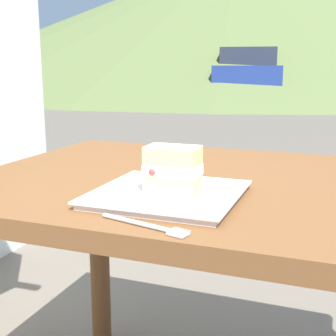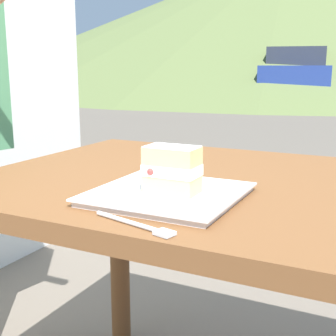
{
  "view_description": "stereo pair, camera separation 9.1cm",
  "coord_description": "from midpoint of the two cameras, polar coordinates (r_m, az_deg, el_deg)",
  "views": [
    {
      "loc": [
        0.26,
        -1.03,
        1.01
      ],
      "look_at": [
        -0.05,
        -0.19,
        0.82
      ],
      "focal_mm": 49.78,
      "sensor_mm": 36.0,
      "label": 1
    },
    {
      "loc": [
        0.34,
        -0.99,
        1.01
      ],
      "look_at": [
        -0.05,
        -0.19,
        0.82
      ],
      "focal_mm": 49.78,
      "sensor_mm": 36.0,
      "label": 2
    }
  ],
  "objects": [
    {
      "name": "dessert_fork",
      "position": [
        0.76,
        -5.83,
        -7.11
      ],
      "size": [
        0.17,
        0.06,
        0.01
      ],
      "color": "silver",
      "rests_on": "patio_table"
    },
    {
      "name": "parked_car_near",
      "position": [
        13.81,
        9.57,
        11.33
      ],
      "size": [
        2.44,
        4.45,
        1.53
      ],
      "color": "navy",
      "rests_on": "ground"
    },
    {
      "name": "patio_table",
      "position": [
        1.12,
        3.74,
        -7.51
      ],
      "size": [
        1.16,
        0.82,
        0.76
      ],
      "color": "brown",
      "rests_on": "ground"
    },
    {
      "name": "dessert_plate",
      "position": [
        0.92,
        -2.83,
        -3.28
      ],
      "size": [
        0.28,
        0.28,
        0.02
      ],
      "color": "white",
      "rests_on": "patio_table"
    },
    {
      "name": "cake_slice",
      "position": [
        0.9,
        -2.32,
        -0.21
      ],
      "size": [
        0.1,
        0.08,
        0.09
      ],
      "color": "#E0C17A",
      "rests_on": "dessert_plate"
    },
    {
      "name": "distant_hill",
      "position": [
        28.06,
        8.21,
        17.48
      ],
      "size": [
        35.62,
        35.62,
        7.19
      ],
      "color": "#60703D",
      "rests_on": "ground"
    }
  ]
}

